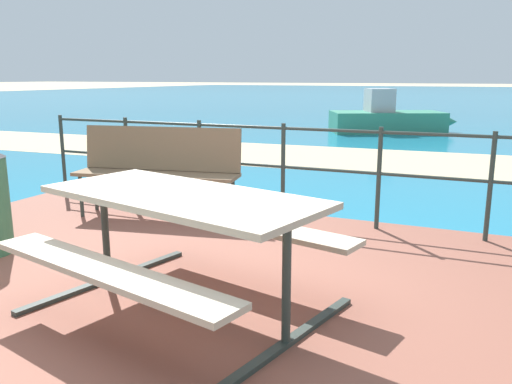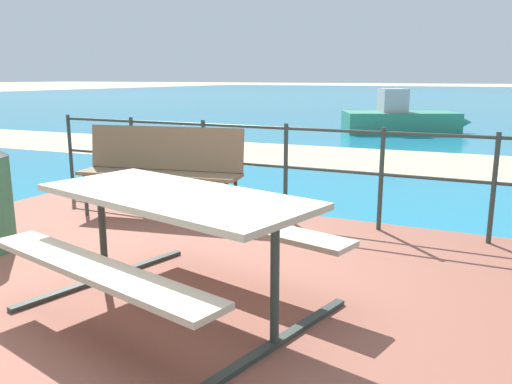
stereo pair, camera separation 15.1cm
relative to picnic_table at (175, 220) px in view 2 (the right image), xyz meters
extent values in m
plane|color=tan|center=(-0.22, -0.03, -0.65)|extent=(240.00, 240.00, 0.00)
cube|color=brown|center=(-0.22, -0.03, -0.62)|extent=(6.40, 5.20, 0.06)
cube|color=teal|center=(-0.22, 39.97, -0.64)|extent=(90.00, 90.00, 0.01)
cube|color=tan|center=(-0.22, 6.98, -0.64)|extent=(54.08, 5.19, 0.01)
cube|color=#BCAD93|center=(0.00, 0.00, 0.15)|extent=(1.93, 1.19, 0.04)
cube|color=#BCAD93|center=(-0.14, -0.57, -0.15)|extent=(1.81, 0.68, 0.04)
cube|color=#BCAD93|center=(0.14, 0.57, -0.15)|extent=(1.81, 0.68, 0.04)
cylinder|color=#2D3833|center=(-0.76, 0.18, -0.22)|extent=(0.06, 0.06, 0.74)
cube|color=#2D3833|center=(-0.76, 0.18, -0.57)|extent=(0.40, 1.41, 0.03)
cylinder|color=#2D3833|center=(0.76, -0.18, -0.22)|extent=(0.06, 0.06, 0.74)
cube|color=#2D3833|center=(0.76, -0.18, -0.57)|extent=(0.40, 1.41, 0.03)
cube|color=#7A6047|center=(-1.44, 1.83, -0.13)|extent=(1.78, 0.72, 0.04)
cube|color=#7A6047|center=(-1.47, 2.00, 0.12)|extent=(1.72, 0.40, 0.46)
cylinder|color=#2D3833|center=(-2.19, 1.53, -0.36)|extent=(0.04, 0.04, 0.46)
cylinder|color=#2D3833|center=(-2.24, 1.83, -0.36)|extent=(0.04, 0.04, 0.46)
cylinder|color=#2D3833|center=(-0.64, 1.83, -0.36)|extent=(0.04, 0.04, 0.46)
cylinder|color=#2D3833|center=(-0.69, 2.12, -0.36)|extent=(0.04, 0.04, 0.46)
cylinder|color=#2D3833|center=(-3.17, 2.33, -0.09)|extent=(0.04, 0.04, 0.99)
cylinder|color=#2D3833|center=(-2.18, 2.33, -0.09)|extent=(0.04, 0.04, 0.99)
cylinder|color=#2D3833|center=(-1.20, 2.33, -0.09)|extent=(0.04, 0.04, 0.99)
cylinder|color=#2D3833|center=(-0.22, 2.33, -0.09)|extent=(0.04, 0.04, 0.99)
cylinder|color=#2D3833|center=(0.77, 2.33, -0.09)|extent=(0.04, 0.04, 0.99)
cylinder|color=#2D3833|center=(1.75, 2.33, -0.09)|extent=(0.04, 0.04, 0.99)
cylinder|color=#2D3833|center=(-0.22, 2.33, 0.36)|extent=(5.90, 0.03, 0.03)
cylinder|color=#2D3833|center=(-0.22, 2.33, -0.04)|extent=(5.90, 0.03, 0.03)
cube|color=#338466|center=(-0.85, 12.08, -0.35)|extent=(3.28, 2.54, 0.56)
cube|color=#A5A8AD|center=(-1.05, 11.99, 0.24)|extent=(0.98, 1.10, 0.62)
cone|color=#338466|center=(0.71, 12.83, -0.35)|extent=(0.67, 0.67, 0.51)
camera|label=1|loc=(1.67, -2.68, 0.87)|focal=36.82mm
camera|label=2|loc=(1.80, -2.61, 0.87)|focal=36.82mm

